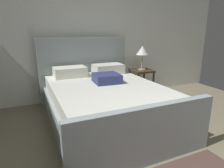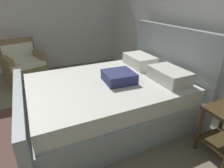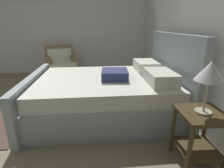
# 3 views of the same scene
# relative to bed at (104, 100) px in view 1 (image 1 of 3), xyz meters

# --- Properties ---
(wall_back) EXTENTS (6.13, 0.12, 2.84)m
(wall_back) POSITION_rel_bed_xyz_m (0.29, 1.30, 1.07)
(wall_back) COLOR silver
(wall_back) RESTS_ON ground
(bed) EXTENTS (1.83, 2.37, 1.30)m
(bed) POSITION_rel_bed_xyz_m (0.00, 0.00, 0.00)
(bed) COLOR #9AA7AA
(bed) RESTS_ON ground
(nightstand_right) EXTENTS (0.44, 0.44, 0.60)m
(nightstand_right) POSITION_rel_bed_xyz_m (1.20, 0.87, 0.05)
(nightstand_right) COLOR #41331B
(nightstand_right) RESTS_ON ground
(table_lamp_right) EXTENTS (0.26, 0.26, 0.52)m
(table_lamp_right) POSITION_rel_bed_xyz_m (1.20, 0.87, 0.65)
(table_lamp_right) COLOR #B7B293
(table_lamp_right) RESTS_ON nightstand_right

